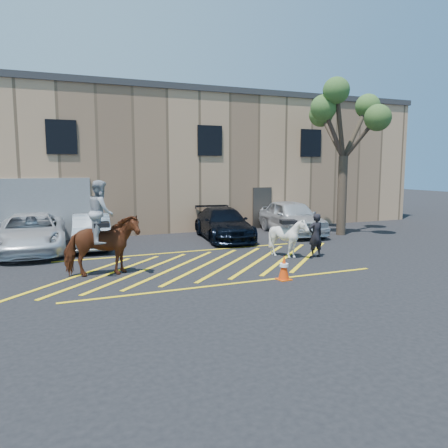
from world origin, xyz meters
name	(u,v)px	position (x,y,z in m)	size (l,w,h in m)	color
ground	(201,264)	(0.00, 0.00, 0.00)	(90.00, 90.00, 0.00)	black
car_white_pickup	(31,233)	(-5.39, 4.47, 0.75)	(2.49, 5.40, 1.50)	silver
car_silver_sedan	(92,231)	(-3.11, 4.65, 0.69)	(1.46, 4.18, 1.38)	#979FA5
car_blue_suv	(223,224)	(2.68, 4.43, 0.71)	(1.99, 4.90, 1.42)	black
car_white_suv	(292,217)	(6.37, 4.55, 0.84)	(1.98, 4.93, 1.68)	silver
handler	(316,235)	(4.24, -0.60, 0.81)	(0.59, 0.39, 1.61)	black
warehouse	(131,161)	(-0.01, 11.99, 3.65)	(32.42, 10.20, 7.30)	tan
hatching_zone	(204,265)	(0.00, -0.30, 0.01)	(12.60, 5.12, 0.01)	yellow
mounted_bay	(102,238)	(-3.33, -0.43, 1.17)	(2.27, 1.16, 2.91)	#602916
saddled_white	(288,237)	(3.28, -0.27, 0.75)	(1.53, 1.63, 1.48)	silver
traffic_cone	(284,268)	(1.52, -2.97, 0.37)	(0.42, 0.42, 0.73)	#E24D09
tree	(345,116)	(8.47, 3.41, 5.69)	(3.99, 4.37, 7.31)	#4E3F2F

